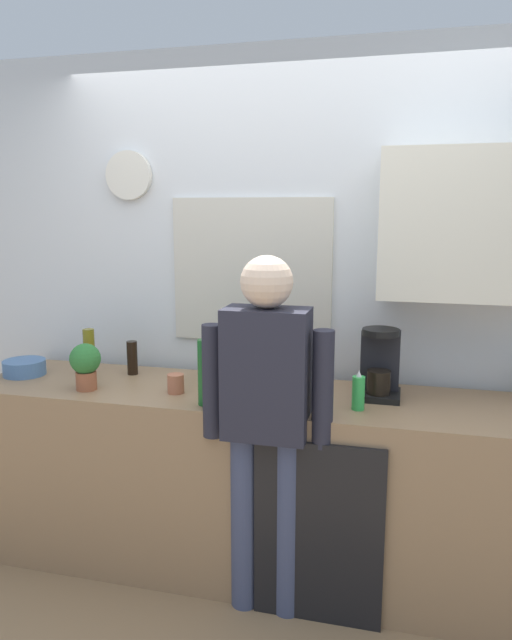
# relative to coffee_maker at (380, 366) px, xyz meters

# --- Properties ---
(ground_plane) EXTENTS (8.00, 8.00, 0.00)m
(ground_plane) POSITION_rel_coffee_maker_xyz_m (-0.45, -0.40, -1.06)
(ground_plane) COLOR #8C6D4C
(kitchen_counter) EXTENTS (3.08, 0.64, 0.91)m
(kitchen_counter) POSITION_rel_coffee_maker_xyz_m (-0.45, -0.10, -0.60)
(kitchen_counter) COLOR #937251
(kitchen_counter) RESTS_ON ground_plane
(dishwasher_panel) EXTENTS (0.56, 0.02, 0.82)m
(dishwasher_panel) POSITION_rel_coffee_maker_xyz_m (-0.21, -0.43, -0.65)
(dishwasher_panel) COLOR black
(dishwasher_panel) RESTS_ON ground_plane
(back_wall_assembly) EXTENTS (4.68, 0.42, 2.60)m
(back_wall_assembly) POSITION_rel_coffee_maker_xyz_m (-0.35, 0.31, 0.30)
(back_wall_assembly) COLOR silver
(back_wall_assembly) RESTS_ON ground_plane
(coffee_maker) EXTENTS (0.20, 0.20, 0.33)m
(coffee_maker) POSITION_rel_coffee_maker_xyz_m (0.00, 0.00, 0.00)
(coffee_maker) COLOR black
(coffee_maker) RESTS_ON kitchen_counter
(bottle_olive_oil) EXTENTS (0.06, 0.06, 0.25)m
(bottle_olive_oil) POSITION_rel_coffee_maker_xyz_m (-1.51, -0.01, -0.02)
(bottle_olive_oil) COLOR olive
(bottle_olive_oil) RESTS_ON kitchen_counter
(bottle_amber_beer) EXTENTS (0.06, 0.06, 0.23)m
(bottle_amber_beer) POSITION_rel_coffee_maker_xyz_m (-0.35, -0.28, -0.03)
(bottle_amber_beer) COLOR brown
(bottle_amber_beer) RESTS_ON kitchen_counter
(bottle_dark_sauce) EXTENTS (0.06, 0.06, 0.18)m
(bottle_dark_sauce) POSITION_rel_coffee_maker_xyz_m (-1.30, 0.06, -0.06)
(bottle_dark_sauce) COLOR black
(bottle_dark_sauce) RESTS_ON kitchen_counter
(bottle_green_wine) EXTENTS (0.07, 0.07, 0.30)m
(bottle_green_wine) POSITION_rel_coffee_maker_xyz_m (-0.75, -0.32, 0.00)
(bottle_green_wine) COLOR #195923
(bottle_green_wine) RESTS_ON kitchen_counter
(bottle_clear_soda) EXTENTS (0.09, 0.09, 0.28)m
(bottle_clear_soda) POSITION_rel_coffee_maker_xyz_m (-0.81, 0.00, -0.01)
(bottle_clear_soda) COLOR #2D8C33
(bottle_clear_soda) RESTS_ON kitchen_counter
(bottle_red_vinegar) EXTENTS (0.06, 0.06, 0.22)m
(bottle_red_vinegar) POSITION_rel_coffee_maker_xyz_m (-0.46, 0.07, -0.04)
(bottle_red_vinegar) COLOR maroon
(bottle_red_vinegar) RESTS_ON kitchen_counter
(cup_terracotta_mug) EXTENTS (0.08, 0.08, 0.09)m
(cup_terracotta_mug) POSITION_rel_coffee_maker_xyz_m (-0.95, -0.19, -0.10)
(cup_terracotta_mug) COLOR #B26647
(cup_terracotta_mug) RESTS_ON kitchen_counter
(mixing_bowl) EXTENTS (0.22, 0.22, 0.08)m
(mixing_bowl) POSITION_rel_coffee_maker_xyz_m (-1.85, -0.10, -0.11)
(mixing_bowl) COLOR #4C72A5
(mixing_bowl) RESTS_ON kitchen_counter
(potted_plant) EXTENTS (0.15, 0.15, 0.23)m
(potted_plant) POSITION_rel_coffee_maker_xyz_m (-1.39, -0.25, -0.01)
(potted_plant) COLOR #9E5638
(potted_plant) RESTS_ON kitchen_counter
(dish_soap) EXTENTS (0.06, 0.06, 0.18)m
(dish_soap) POSITION_rel_coffee_maker_xyz_m (-0.08, -0.22, -0.07)
(dish_soap) COLOR green
(dish_soap) RESTS_ON kitchen_counter
(person_at_sink) EXTENTS (0.57, 0.22, 1.60)m
(person_at_sink) POSITION_rel_coffee_maker_xyz_m (-0.45, -0.40, -0.11)
(person_at_sink) COLOR #3F4766
(person_at_sink) RESTS_ON ground_plane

